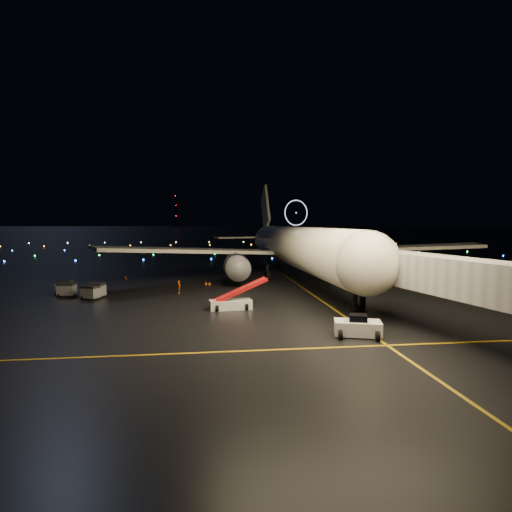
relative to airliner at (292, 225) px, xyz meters
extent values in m
plane|color=black|center=(-12.62, 272.67, -8.86)|extent=(2000.00, 2000.00, 0.00)
cube|color=gold|center=(-0.62, -12.33, -8.85)|extent=(0.25, 80.00, 0.02)
cube|color=gold|center=(-17.62, -37.33, -8.85)|extent=(60.00, 0.25, 0.02)
cube|color=silver|center=(-1.88, -34.59, -7.97)|extent=(4.11, 2.90, 1.77)
imported|color=orange|center=(-17.67, -12.88, -8.05)|extent=(0.49, 0.98, 1.62)
cone|color=#F6560B|center=(-10.08, -14.12, -8.61)|extent=(0.52, 0.52, 0.49)
cone|color=#F6560B|center=(-14.22, -5.68, -8.60)|extent=(0.60, 0.60, 0.52)
cone|color=#F6560B|center=(-13.67, -5.95, -8.62)|extent=(0.54, 0.54, 0.47)
cone|color=#F6560B|center=(-27.22, 1.34, -8.60)|extent=(0.54, 0.54, 0.52)
cylinder|color=black|center=(-72.62, 712.67, 23.14)|extent=(1.80, 1.80, 64.00)
cube|color=gray|center=(-27.74, -14.43, -7.97)|extent=(2.46, 2.07, 1.78)
cube|color=gray|center=(-28.01, -15.62, -8.03)|extent=(2.34, 2.05, 1.66)
cube|color=gray|center=(-32.63, -10.77, -8.03)|extent=(2.15, 1.66, 1.66)
cube|color=gray|center=(-31.49, -13.32, -8.00)|extent=(2.14, 1.60, 1.71)
camera|label=1|loc=(-13.99, -65.20, 0.36)|focal=28.00mm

